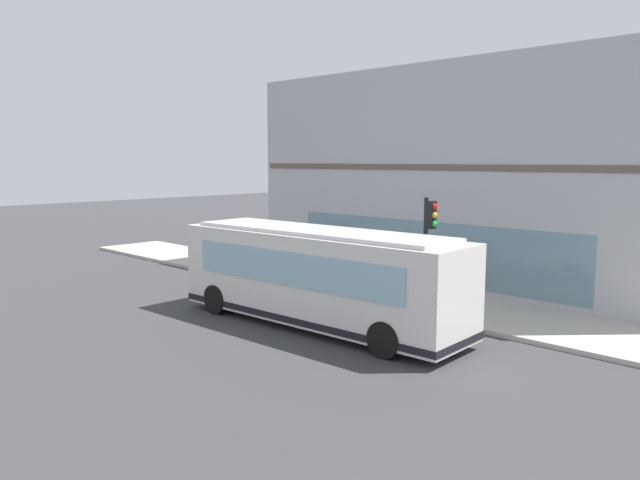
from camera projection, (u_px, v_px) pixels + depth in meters
name	position (u px, v px, depth m)	size (l,w,h in m)	color
ground	(310.00, 322.00, 19.52)	(120.00, 120.00, 0.00)	#38383A
sidewalk_curb	(395.00, 297.00, 22.71)	(3.79, 40.00, 0.15)	#B2ADA3
building_corner	(480.00, 177.00, 26.45)	(8.38, 18.70, 8.92)	#A8A8AD
city_bus_nearside	(317.00, 277.00, 18.83)	(2.96, 10.14, 3.07)	silver
traffic_light_near_corner	(429.00, 233.00, 19.57)	(0.32, 0.49, 3.83)	black
fire_hydrant	(474.00, 311.00, 18.87)	(0.35, 0.35, 0.74)	yellow
pedestrian_by_light_pole	(308.00, 259.00, 25.41)	(0.32, 0.32, 1.55)	#3F8C4C
pedestrian_walking_along_curb	(322.00, 265.00, 23.98)	(0.32, 0.32, 1.59)	black
pedestrian_near_building_entrance	(434.00, 277.00, 21.30)	(0.32, 0.32, 1.63)	#B23338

